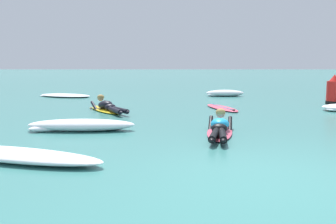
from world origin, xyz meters
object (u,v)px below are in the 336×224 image
object	(u,v)px
drifting_surfboard	(224,108)
channel_marker_buoy	(335,92)
surfer_far	(109,107)
surfer_near	(221,128)

from	to	relation	value
drifting_surfboard	channel_marker_buoy	size ratio (longest dim) A/B	2.08
drifting_surfboard	channel_marker_buoy	world-z (taller)	channel_marker_buoy
surfer_far	drifting_surfboard	world-z (taller)	surfer_far
surfer_near	drifting_surfboard	world-z (taller)	surfer_near
surfer_near	drifting_surfboard	bearing A→B (deg)	81.34
surfer_near	drifting_surfboard	distance (m)	4.50
channel_marker_buoy	surfer_near	bearing A→B (deg)	-130.18
surfer_far	surfer_near	bearing A→B (deg)	-51.34
surfer_far	channel_marker_buoy	bearing A→B (deg)	14.79
surfer_near	surfer_far	world-z (taller)	same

